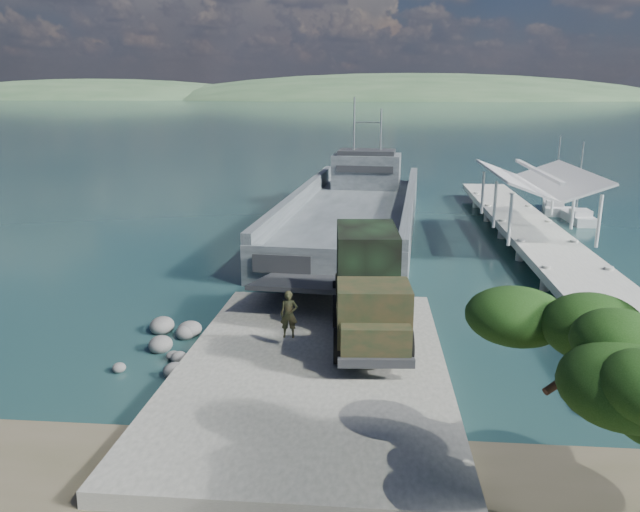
% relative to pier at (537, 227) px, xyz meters
% --- Properties ---
extents(ground, '(1400.00, 1400.00, 0.00)m').
position_rel_pier_xyz_m(ground, '(-13.00, -18.77, -1.60)').
color(ground, '#1C4344').
rests_on(ground, ground).
extents(boat_ramp, '(10.00, 18.00, 0.50)m').
position_rel_pier_xyz_m(boat_ramp, '(-13.00, -19.77, -1.35)').
color(boat_ramp, slate).
rests_on(boat_ramp, ground).
extents(shoreline_rocks, '(3.20, 5.60, 0.90)m').
position_rel_pier_xyz_m(shoreline_rocks, '(-19.20, -18.27, -1.60)').
color(shoreline_rocks, '#5A5A57').
rests_on(shoreline_rocks, ground).
extents(distant_headlands, '(1000.00, 240.00, 48.00)m').
position_rel_pier_xyz_m(distant_headlands, '(37.00, 541.23, -1.60)').
color(distant_headlands, '#355535').
rests_on(distant_headlands, ground).
extents(pier, '(6.40, 44.00, 6.10)m').
position_rel_pier_xyz_m(pier, '(0.00, 0.00, 0.00)').
color(pier, '#A6A89D').
rests_on(pier, ground).
extents(landing_craft, '(11.31, 35.83, 10.49)m').
position_rel_pier_xyz_m(landing_craft, '(-12.31, 5.02, -0.74)').
color(landing_craft, '#3D4548').
rests_on(landing_craft, ground).
extents(military_truck, '(3.45, 9.08, 4.13)m').
position_rel_pier_xyz_m(military_truck, '(-10.98, -16.65, 0.95)').
color(military_truck, black).
rests_on(military_truck, boat_ramp).
extents(soldier, '(0.73, 0.51, 1.90)m').
position_rel_pier_xyz_m(soldier, '(-14.09, -18.47, -0.15)').
color(soldier, black).
rests_on(soldier, boat_ramp).
extents(sailboat_near, '(1.77, 5.45, 6.58)m').
position_rel_pier_xyz_m(sailboat_near, '(5.61, 9.74, -1.25)').
color(sailboat_near, silver).
rests_on(sailboat_near, ground).
extents(sailboat_far, '(2.70, 5.74, 6.73)m').
position_rel_pier_xyz_m(sailboat_far, '(4.91, 13.84, -1.24)').
color(sailboat_far, silver).
rests_on(sailboat_far, ground).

